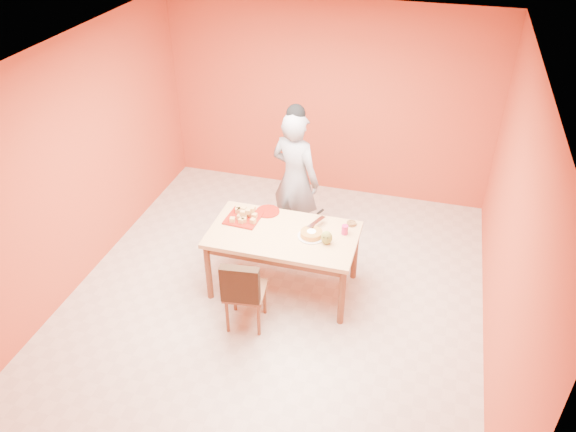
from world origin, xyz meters
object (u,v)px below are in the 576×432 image
(magenta_glass, at_px, (345,230))
(pastry_platter, at_px, (243,218))
(sponge_cake, at_px, (311,234))
(red_dinner_plate, at_px, (268,211))
(person, at_px, (295,180))
(checker_tin, at_px, (351,224))
(dining_table, at_px, (283,240))
(egg_ornament, at_px, (327,238))
(dining_chair, at_px, (245,290))

(magenta_glass, bearing_deg, pastry_platter, -178.83)
(sponge_cake, bearing_deg, red_dinner_plate, 150.68)
(person, xyz_separation_m, checker_tin, (0.80, -0.59, -0.11))
(dining_table, height_order, pastry_platter, pastry_platter)
(dining_table, bearing_deg, red_dinner_plate, 129.25)
(pastry_platter, height_order, egg_ornament, egg_ornament)
(dining_table, distance_m, magenta_glass, 0.68)
(person, bearing_deg, red_dinner_plate, 94.18)
(person, relative_size, magenta_glass, 17.08)
(dining_chair, xyz_separation_m, red_dinner_plate, (-0.07, 1.02, 0.31))
(egg_ornament, relative_size, checker_tin, 1.47)
(magenta_glass, bearing_deg, red_dinner_plate, 168.77)
(pastry_platter, distance_m, egg_ornament, 1.02)
(magenta_glass, xyz_separation_m, checker_tin, (0.04, 0.19, -0.04))
(egg_ornament, bearing_deg, checker_tin, 43.30)
(person, height_order, checker_tin, person)
(person, distance_m, sponge_cake, 1.02)
(dining_table, relative_size, dining_chair, 1.80)
(dining_chair, xyz_separation_m, magenta_glass, (0.86, 0.84, 0.35))
(dining_table, relative_size, sponge_cake, 6.72)
(dining_table, xyz_separation_m, checker_tin, (0.68, 0.35, 0.11))
(checker_tin, bearing_deg, magenta_glass, -102.18)
(pastry_platter, bearing_deg, magenta_glass, 1.17)
(checker_tin, bearing_deg, sponge_cake, -137.86)
(dining_table, bearing_deg, egg_ornament, -7.43)
(red_dinner_plate, xyz_separation_m, magenta_glass, (0.92, -0.18, 0.04))
(pastry_platter, bearing_deg, dining_chair, -70.55)
(sponge_cake, height_order, magenta_glass, magenta_glass)
(pastry_platter, height_order, red_dinner_plate, pastry_platter)
(red_dinner_plate, xyz_separation_m, checker_tin, (0.96, 0.00, 0.01))
(person, xyz_separation_m, sponge_cake, (0.43, -0.93, -0.08))
(person, height_order, egg_ornament, person)
(sponge_cake, distance_m, checker_tin, 0.50)
(sponge_cake, height_order, checker_tin, sponge_cake)
(egg_ornament, xyz_separation_m, checker_tin, (0.19, 0.41, -0.06))
(person, bearing_deg, magenta_glass, 154.04)
(person, height_order, red_dinner_plate, person)
(dining_table, bearing_deg, person, 97.21)
(sponge_cake, distance_m, magenta_glass, 0.36)
(dining_table, relative_size, checker_tin, 15.20)
(sponge_cake, bearing_deg, checker_tin, 42.14)
(red_dinner_plate, relative_size, egg_ornament, 1.74)
(dining_table, relative_size, person, 0.91)
(egg_ornament, bearing_deg, pastry_platter, 146.40)
(magenta_glass, bearing_deg, person, 134.35)
(sponge_cake, distance_m, egg_ornament, 0.20)
(dining_chair, bearing_deg, sponge_cake, 45.44)
(dining_table, bearing_deg, checker_tin, 27.24)
(magenta_glass, distance_m, checker_tin, 0.19)
(dining_table, bearing_deg, pastry_platter, 164.49)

